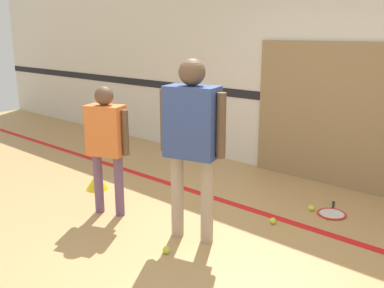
% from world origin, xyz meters
% --- Properties ---
extents(ground_plane, '(16.00, 16.00, 0.00)m').
position_xyz_m(ground_plane, '(0.00, 0.00, 0.00)').
color(ground_plane, tan).
extents(wall_back, '(16.00, 0.07, 3.20)m').
position_xyz_m(wall_back, '(0.00, 2.38, 1.60)').
color(wall_back, silver).
rests_on(wall_back, ground_plane).
extents(wall_panel, '(3.14, 0.05, 1.78)m').
position_xyz_m(wall_panel, '(0.66, 2.32, 0.89)').
color(wall_panel, '#93754C').
rests_on(wall_panel, ground_plane).
extents(floor_stripe, '(14.40, 0.10, 0.01)m').
position_xyz_m(floor_stripe, '(0.00, 0.97, 0.00)').
color(floor_stripe, red).
rests_on(floor_stripe, ground_plane).
extents(person_instructor, '(0.62, 0.37, 1.67)m').
position_xyz_m(person_instructor, '(-0.17, 0.04, 1.04)').
color(person_instructor, tan).
rests_on(person_instructor, ground_plane).
extents(person_student_left, '(0.49, 0.33, 1.37)m').
position_xyz_m(person_student_left, '(-1.21, -0.12, 0.84)').
color(person_student_left, '#6B4C70').
rests_on(person_student_left, ground_plane).
extents(racket_spare_on_floor, '(0.39, 0.53, 0.03)m').
position_xyz_m(racket_spare_on_floor, '(0.59, 1.44, 0.01)').
color(racket_spare_on_floor, red).
rests_on(racket_spare_on_floor, ground_plane).
extents(tennis_ball_near_instructor, '(0.07, 0.07, 0.07)m').
position_xyz_m(tennis_ball_near_instructor, '(-0.15, -0.33, 0.03)').
color(tennis_ball_near_instructor, '#CCE038').
rests_on(tennis_ball_near_instructor, ground_plane).
extents(tennis_ball_by_spare_racket, '(0.07, 0.07, 0.07)m').
position_xyz_m(tennis_ball_by_spare_racket, '(0.39, 1.38, 0.03)').
color(tennis_ball_by_spare_racket, '#CCE038').
rests_on(tennis_ball_by_spare_racket, ground_plane).
extents(tennis_ball_stray_left, '(0.07, 0.07, 0.07)m').
position_xyz_m(tennis_ball_stray_left, '(0.24, 0.81, 0.03)').
color(tennis_ball_stray_left, '#CCE038').
rests_on(tennis_ball_stray_left, ground_plane).
extents(training_cone, '(0.28, 0.28, 0.21)m').
position_xyz_m(training_cone, '(-1.91, 0.24, 0.10)').
color(training_cone, yellow).
rests_on(training_cone, ground_plane).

